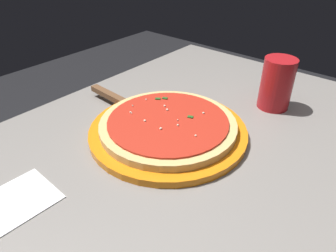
% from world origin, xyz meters
% --- Properties ---
extents(restaurant_table, '(1.06, 0.73, 0.76)m').
position_xyz_m(restaurant_table, '(0.00, 0.00, 0.61)').
color(restaurant_table, black).
rests_on(restaurant_table, ground_plane).
extents(serving_plate, '(0.34, 0.34, 0.02)m').
position_xyz_m(serving_plate, '(-0.01, -0.04, 0.76)').
color(serving_plate, orange).
rests_on(serving_plate, restaurant_table).
extents(pizza, '(0.29, 0.29, 0.02)m').
position_xyz_m(pizza, '(-0.01, -0.04, 0.78)').
color(pizza, '#DBB26B').
rests_on(pizza, serving_plate).
extents(pizza_server, '(0.08, 0.22, 0.01)m').
position_xyz_m(pizza_server, '(-0.02, -0.20, 0.78)').
color(pizza_server, silver).
rests_on(pizza_server, serving_plate).
extents(cup_tall_drink, '(0.08, 0.08, 0.12)m').
position_xyz_m(cup_tall_drink, '(-0.27, 0.08, 0.82)').
color(cup_tall_drink, '#B2191E').
rests_on(cup_tall_drink, restaurant_table).
extents(napkin_folded_right, '(0.12, 0.11, 0.00)m').
position_xyz_m(napkin_folded_right, '(0.30, -0.11, 0.76)').
color(napkin_folded_right, white).
rests_on(napkin_folded_right, restaurant_table).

